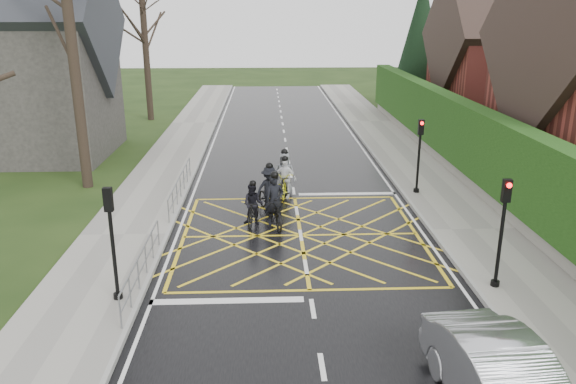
{
  "coord_description": "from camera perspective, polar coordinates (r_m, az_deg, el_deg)",
  "views": [
    {
      "loc": [
        -1.16,
        -17.87,
        7.37
      ],
      "look_at": [
        -0.4,
        0.86,
        1.3
      ],
      "focal_mm": 35.0,
      "sensor_mm": 36.0,
      "label": 1
    }
  ],
  "objects": [
    {
      "name": "ground",
      "position": [
        19.36,
        1.3,
        -4.43
      ],
      "size": [
        120.0,
        120.0,
        0.0
      ],
      "primitive_type": "plane",
      "color": "black",
      "rests_on": "ground"
    },
    {
      "name": "road",
      "position": [
        19.36,
        1.3,
        -4.42
      ],
      "size": [
        9.0,
        80.0,
        0.01
      ],
      "primitive_type": "cube",
      "color": "black",
      "rests_on": "ground"
    },
    {
      "name": "sidewalk_right",
      "position": [
        20.58,
        18.25,
        -3.76
      ],
      "size": [
        3.0,
        80.0,
        0.15
      ],
      "primitive_type": "cube",
      "color": "gray",
      "rests_on": "ground"
    },
    {
      "name": "sidewalk_left",
      "position": [
        19.89,
        -16.27,
        -4.32
      ],
      "size": [
        3.0,
        80.0,
        0.15
      ],
      "primitive_type": "cube",
      "color": "gray",
      "rests_on": "ground"
    },
    {
      "name": "stone_wall",
      "position": [
        26.43,
        17.49,
        1.69
      ],
      "size": [
        0.5,
        38.0,
        0.7
      ],
      "primitive_type": "cube",
      "color": "slate",
      "rests_on": "ground"
    },
    {
      "name": "hedge",
      "position": [
        26.02,
        17.85,
        5.39
      ],
      "size": [
        0.9,
        38.0,
        2.8
      ],
      "primitive_type": "cube",
      "color": "black",
      "rests_on": "stone_wall"
    },
    {
      "name": "house_far",
      "position": [
        39.35,
        22.07,
        12.28
      ],
      "size": [
        9.8,
        8.8,
        10.3
      ],
      "color": "maroon",
      "rests_on": "ground"
    },
    {
      "name": "conifer",
      "position": [
        45.52,
        13.29,
        14.49
      ],
      "size": [
        4.6,
        4.6,
        10.0
      ],
      "color": "black",
      "rests_on": "ground"
    },
    {
      "name": "church",
      "position": [
        32.42,
        -25.33,
        11.95
      ],
      "size": [
        8.8,
        7.8,
        11.0
      ],
      "color": "#2D2B28",
      "rests_on": "ground"
    },
    {
      "name": "tree_far",
      "position": [
        40.69,
        -14.51,
        17.15
      ],
      "size": [
        8.4,
        8.4,
        10.4
      ],
      "color": "black",
      "rests_on": "ground"
    },
    {
      "name": "railing_south",
      "position": [
        16.18,
        -14.65,
        -6.7
      ],
      "size": [
        0.05,
        5.04,
        1.03
      ],
      "color": "slate",
      "rests_on": "ground"
    },
    {
      "name": "railing_north",
      "position": [
        23.1,
        -10.91,
        1.05
      ],
      "size": [
        0.05,
        6.04,
        1.03
      ],
      "color": "slate",
      "rests_on": "ground"
    },
    {
      "name": "traffic_light_ne",
      "position": [
        23.63,
        13.14,
        3.49
      ],
      "size": [
        0.24,
        0.31,
        3.21
      ],
      "rotation": [
        0.0,
        0.0,
        3.14
      ],
      "color": "black",
      "rests_on": "ground"
    },
    {
      "name": "traffic_light_se",
      "position": [
        16.08,
        20.84,
        -4.09
      ],
      "size": [
        0.24,
        0.31,
        3.21
      ],
      "rotation": [
        0.0,
        0.0,
        3.14
      ],
      "color": "black",
      "rests_on": "ground"
    },
    {
      "name": "traffic_light_sw",
      "position": [
        15.06,
        -17.36,
        -5.19
      ],
      "size": [
        0.24,
        0.31,
        3.21
      ],
      "color": "black",
      "rests_on": "ground"
    },
    {
      "name": "cyclist_rear",
      "position": [
        20.04,
        -1.34,
        -1.65
      ],
      "size": [
        1.14,
        2.17,
        2.0
      ],
      "rotation": [
        0.0,
        0.0,
        0.22
      ],
      "color": "black",
      "rests_on": "ground"
    },
    {
      "name": "cyclist_back",
      "position": [
        20.14,
        -3.55,
        -1.66
      ],
      "size": [
        0.84,
        1.72,
        1.66
      ],
      "rotation": [
        0.0,
        0.0,
        -0.2
      ],
      "color": "black",
      "rests_on": "ground"
    },
    {
      "name": "cyclist_mid",
      "position": [
        21.39,
        -1.88,
        -0.21
      ],
      "size": [
        1.42,
        2.11,
        1.94
      ],
      "rotation": [
        0.0,
        0.0,
        0.4
      ],
      "color": "black",
      "rests_on": "ground"
    },
    {
      "name": "cyclist_front",
      "position": [
        22.96,
        -0.32,
        0.94
      ],
      "size": [
        1.03,
        1.85,
        1.78
      ],
      "rotation": [
        0.0,
        0.0,
        -0.3
      ],
      "color": "black",
      "rests_on": "ground"
    },
    {
      "name": "cyclist_lead",
      "position": [
        23.34,
        -0.35,
        1.3
      ],
      "size": [
        0.93,
        2.09,
        1.98
      ],
      "rotation": [
        0.0,
        0.0,
        -0.08
      ],
      "color": "yellow",
      "rests_on": "ground"
    }
  ]
}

